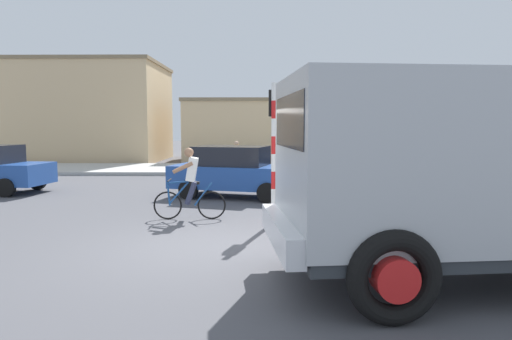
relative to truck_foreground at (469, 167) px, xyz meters
The scene contains 10 objects.
ground_plane 4.69m from the truck_foreground, 156.31° to the left, with size 120.00×120.00×0.00m, color #4C4C51.
sidewalk_far 16.90m from the truck_foreground, 103.81° to the left, with size 80.00×5.00×0.16m, color #ADADA8.
truck_foreground is the anchor object (origin of this frame).
cyclist 6.39m from the truck_foreground, 136.87° to the left, with size 1.73×0.50×1.72m.
traffic_light_pole 4.82m from the truck_foreground, 123.35° to the left, with size 0.24×0.43×3.20m.
car_white_mid 11.80m from the truck_foreground, 88.10° to the left, with size 4.15×2.18×1.60m.
car_far_side 8.72m from the truck_foreground, 115.80° to the left, with size 4.30×2.68×1.60m.
pedestrian_near_kerb 12.73m from the truck_foreground, 108.14° to the left, with size 0.34×0.22×1.62m.
building_corner_left 26.92m from the truck_foreground, 121.55° to the left, with size 9.53×7.38×6.18m.
building_mid_block 23.68m from the truck_foreground, 98.53° to the left, with size 8.46×6.65×3.87m.
Camera 1 is at (1.11, -8.15, 2.24)m, focal length 31.91 mm.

